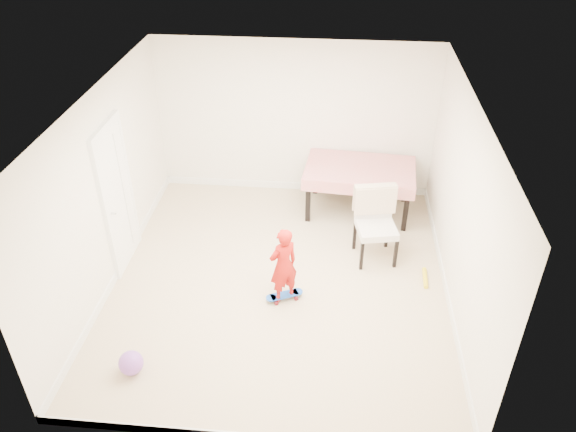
# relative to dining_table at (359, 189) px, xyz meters

# --- Properties ---
(ground) EXTENTS (5.00, 5.00, 0.00)m
(ground) POSITION_rel_dining_table_xyz_m (-1.08, -1.90, -0.40)
(ground) COLOR tan
(ground) RESTS_ON ground
(ceiling) EXTENTS (4.50, 5.00, 0.04)m
(ceiling) POSITION_rel_dining_table_xyz_m (-1.08, -1.90, 2.18)
(ceiling) COLOR white
(ceiling) RESTS_ON wall_back
(wall_back) EXTENTS (4.50, 0.04, 2.60)m
(wall_back) POSITION_rel_dining_table_xyz_m (-1.08, 0.58, 0.90)
(wall_back) COLOR white
(wall_back) RESTS_ON ground
(wall_front) EXTENTS (4.50, 0.04, 2.60)m
(wall_front) POSITION_rel_dining_table_xyz_m (-1.08, -4.38, 0.90)
(wall_front) COLOR white
(wall_front) RESTS_ON ground
(wall_left) EXTENTS (0.04, 5.00, 2.60)m
(wall_left) POSITION_rel_dining_table_xyz_m (-3.31, -1.90, 0.90)
(wall_left) COLOR white
(wall_left) RESTS_ON ground
(wall_right) EXTENTS (0.04, 5.00, 2.60)m
(wall_right) POSITION_rel_dining_table_xyz_m (1.15, -1.90, 0.90)
(wall_right) COLOR white
(wall_right) RESTS_ON ground
(door) EXTENTS (0.11, 0.94, 2.11)m
(door) POSITION_rel_dining_table_xyz_m (-3.30, -1.60, 0.63)
(door) COLOR white
(door) RESTS_ON ground
(baseboard_back) EXTENTS (4.50, 0.02, 0.12)m
(baseboard_back) POSITION_rel_dining_table_xyz_m (-1.08, 0.59, -0.34)
(baseboard_back) COLOR white
(baseboard_back) RESTS_ON ground
(baseboard_left) EXTENTS (0.02, 5.00, 0.12)m
(baseboard_left) POSITION_rel_dining_table_xyz_m (-3.32, -1.90, -0.34)
(baseboard_left) COLOR white
(baseboard_left) RESTS_ON ground
(baseboard_right) EXTENTS (0.02, 5.00, 0.12)m
(baseboard_right) POSITION_rel_dining_table_xyz_m (1.16, -1.90, -0.34)
(baseboard_right) COLOR white
(baseboard_right) RESTS_ON ground
(dining_table) EXTENTS (1.78, 1.20, 0.80)m
(dining_table) POSITION_rel_dining_table_xyz_m (0.00, 0.00, 0.00)
(dining_table) COLOR #B5091A
(dining_table) RESTS_ON ground
(dining_chair) EXTENTS (0.71, 0.77, 1.08)m
(dining_chair) POSITION_rel_dining_table_xyz_m (0.23, -1.24, 0.14)
(dining_chair) COLOR beige
(dining_chair) RESTS_ON ground
(skateboard) EXTENTS (0.54, 0.38, 0.08)m
(skateboard) POSITION_rel_dining_table_xyz_m (-0.97, -2.25, -0.36)
(skateboard) COLOR blue
(skateboard) RESTS_ON ground
(child) EXTENTS (0.47, 0.44, 1.08)m
(child) POSITION_rel_dining_table_xyz_m (-0.98, -2.26, 0.14)
(child) COLOR red
(child) RESTS_ON ground
(balloon) EXTENTS (0.28, 0.28, 0.28)m
(balloon) POSITION_rel_dining_table_xyz_m (-2.57, -3.63, -0.26)
(balloon) COLOR purple
(balloon) RESTS_ON ground
(foam_toy) EXTENTS (0.08, 0.40, 0.06)m
(foam_toy) POSITION_rel_dining_table_xyz_m (0.92, -1.68, -0.37)
(foam_toy) COLOR yellow
(foam_toy) RESTS_ON ground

